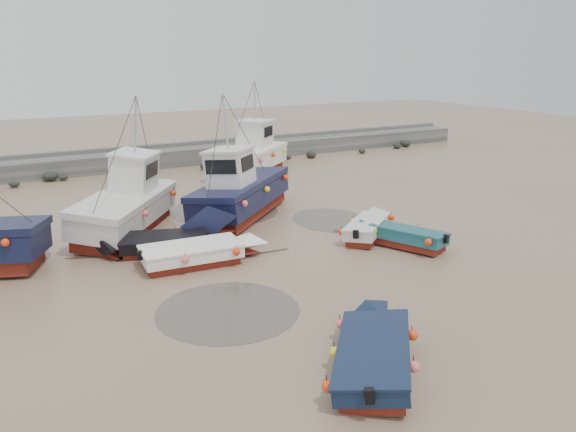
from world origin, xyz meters
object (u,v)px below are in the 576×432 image
Objects in this scene: dinghy_1 at (377,348)px; dinghy_3 at (370,224)px; cabin_boat_2 at (238,194)px; cabin_boat_1 at (128,202)px; dinghy_4 at (155,242)px; dinghy_5 at (201,251)px; person at (117,229)px; dinghy_2 at (400,234)px; cabin_boat_3 at (253,154)px.

dinghy_3 is at bearing 93.36° from dinghy_1.
cabin_boat_2 is at bearing 120.05° from dinghy_1.
dinghy_1 is 0.62× the size of cabin_boat_1.
dinghy_4 is at bearing 77.87° from cabin_boat_2.
dinghy_5 is at bearing 99.43° from cabin_boat_2.
person is at bearing -162.01° from dinghy_3.
dinghy_3 is 9.58m from dinghy_4.
dinghy_1 is 11.16m from dinghy_3.
cabin_boat_1 is at bearing 116.15° from dinghy_2.
dinghy_1 is 0.64× the size of cabin_boat_2.
dinghy_1 and dinghy_4 have the same top height.
dinghy_4 is 3.39× the size of person.
cabin_boat_2 is (3.80, 4.93, 0.78)m from dinghy_5.
cabin_boat_3 reaches higher than person.
dinghy_4 is at bearing 142.94° from dinghy_1.
dinghy_3 is at bearing 175.27° from cabin_boat_2.
dinghy_3 is at bearing -45.50° from cabin_boat_3.
dinghy_1 is at bearing -157.08° from dinghy_2.
cabin_boat_2 is (2.33, 14.38, 0.78)m from dinghy_1.
dinghy_1 is at bearing -58.71° from cabin_boat_3.
cabin_boat_3 is at bearing 75.86° from cabin_boat_1.
dinghy_4 is 0.90× the size of dinghy_5.
cabin_boat_1 is at bearing -163.56° from dinghy_5.
cabin_boat_3 is 5.12× the size of person.
person is at bearing 116.58° from dinghy_2.
cabin_boat_2 is (5.15, -1.02, -0.01)m from cabin_boat_1.
dinghy_4 is at bearing 133.33° from dinghy_2.
dinghy_2 is 8.43m from cabin_boat_2.
dinghy_5 is 0.72× the size of cabin_boat_2.
dinghy_5 is (-8.01, 0.41, -0.01)m from dinghy_3.
dinghy_4 is at bearing 57.06° from person.
cabin_boat_2 is (-4.52, 7.07, 0.77)m from dinghy_2.
cabin_boat_2 is 11.15m from cabin_boat_3.
dinghy_3 is 0.57× the size of cabin_boat_3.
dinghy_2 is 0.58× the size of cabin_boat_1.
dinghy_3 and dinghy_4 have the same top height.
cabin_boat_3 is at bearing -72.14° from cabin_boat_2.
cabin_boat_3 is at bearing -20.03° from dinghy_4.
cabin_boat_1 is (-0.06, 4.06, 0.78)m from dinghy_4.
dinghy_2 is at bearing 99.41° from person.
cabin_boat_3 is at bearing 151.44° from dinghy_5.
cabin_boat_3 is (7.75, 24.12, 0.80)m from dinghy_1.
dinghy_3 is at bearing 90.70° from dinghy_5.
cabin_boat_1 is 5.40× the size of person.
dinghy_1 is 16.12m from person.
dinghy_1 and dinghy_3 have the same top height.
dinghy_1 is at bearing 127.82° from cabin_boat_2.
dinghy_5 is (-1.47, 9.45, 0.00)m from dinghy_1.
cabin_boat_2 and cabin_boat_3 have the same top height.
dinghy_5 is 6.62m from person.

